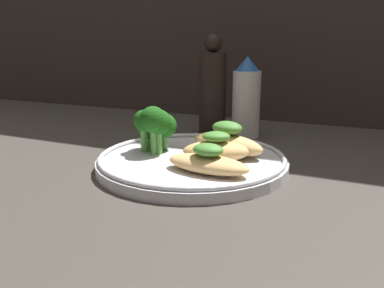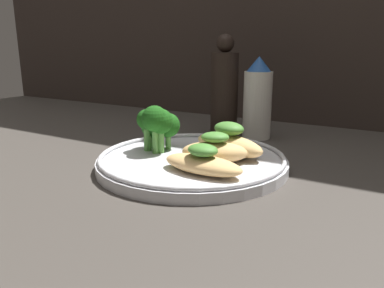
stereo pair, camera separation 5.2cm
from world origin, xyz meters
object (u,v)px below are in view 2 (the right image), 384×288
at_px(broccoli_bunch, 158,123).
at_px(pepper_grinder, 224,90).
at_px(plate, 192,161).
at_px(sauce_bottle, 258,100).

bearing_deg(broccoli_bunch, pepper_grinder, 87.73).
xyz_separation_m(plate, pepper_grinder, (-0.05, 0.21, 0.07)).
bearing_deg(sauce_bottle, broccoli_bunch, -110.07).
xyz_separation_m(plate, broccoli_bunch, (-0.06, 0.01, 0.05)).
relative_size(plate, sauce_bottle, 1.78).
distance_m(plate, sauce_bottle, 0.22).
height_order(broccoli_bunch, pepper_grinder, pepper_grinder).
bearing_deg(pepper_grinder, broccoli_bunch, -92.27).
xyz_separation_m(broccoli_bunch, pepper_grinder, (0.01, 0.21, 0.03)).
bearing_deg(pepper_grinder, sauce_bottle, 0.00).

